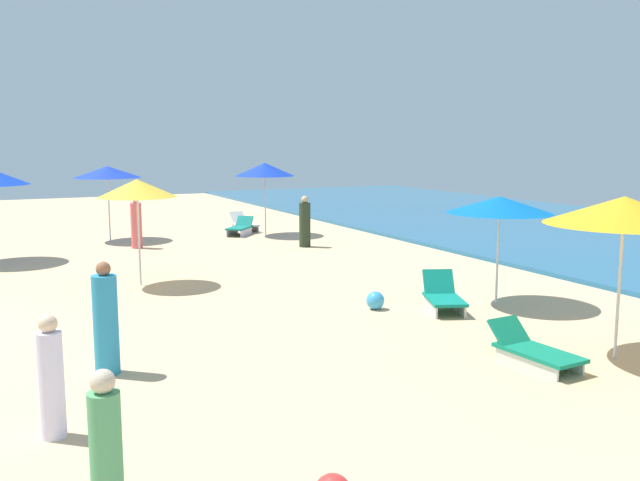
{
  "coord_description": "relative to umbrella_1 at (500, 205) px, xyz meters",
  "views": [
    {
      "loc": [
        13.76,
        2.72,
        3.47
      ],
      "look_at": [
        -1.04,
        9.91,
        1.05
      ],
      "focal_mm": 38.29,
      "sensor_mm": 36.0,
      "label": 1
    }
  ],
  "objects": [
    {
      "name": "beachgoer_1",
      "position": [
        -11.12,
        -5.38,
        -1.35
      ],
      "size": [
        0.48,
        0.48,
        1.67
      ],
      "rotation": [
        0.0,
        0.0,
        5.73
      ],
      "color": "#E95F60",
      "rests_on": "ground_plane"
    },
    {
      "name": "lounge_chair_4_0",
      "position": [
        -12.58,
        -1.35,
        -1.86
      ],
      "size": [
        1.45,
        1.36,
        0.65
      ],
      "rotation": [
        0.0,
        0.0,
        0.87
      ],
      "color": "silver",
      "rests_on": "ground_plane"
    },
    {
      "name": "lounge_chair_1_0",
      "position": [
        -0.02,
        -1.37,
        -1.84
      ],
      "size": [
        1.47,
        1.11,
        0.77
      ],
      "rotation": [
        0.0,
        0.0,
        1.18
      ],
      "color": "silver",
      "rests_on": "ground_plane"
    },
    {
      "name": "umbrella_4",
      "position": [
        -12.16,
        -0.51,
        0.28
      ],
      "size": [
        2.18,
        2.18,
        2.66
      ],
      "color": "silver",
      "rests_on": "ground_plane"
    },
    {
      "name": "lounge_chair_4_1",
      "position": [
        -13.68,
        -0.81,
        -1.87
      ],
      "size": [
        1.56,
        0.77,
        0.69
      ],
      "rotation": [
        0.0,
        0.0,
        1.7
      ],
      "color": "silver",
      "rests_on": "ground_plane"
    },
    {
      "name": "beachgoer_5",
      "position": [
        2.91,
        -9.08,
        -1.43
      ],
      "size": [
        0.34,
        0.34,
        1.49
      ],
      "rotation": [
        0.0,
        0.0,
        1.4
      ],
      "color": "white",
      "rests_on": "ground_plane"
    },
    {
      "name": "umbrella_3",
      "position": [
        3.73,
        -0.74,
        0.26
      ],
      "size": [
        2.43,
        2.43,
        2.61
      ],
      "color": "silver",
      "rests_on": "ground_plane"
    },
    {
      "name": "umbrella_1",
      "position": [
        0.0,
        0.0,
        0.0
      ],
      "size": [
        2.21,
        2.21,
        2.31
      ],
      "color": "silver",
      "rests_on": "ground_plane"
    },
    {
      "name": "beachgoer_2",
      "position": [
        -8.99,
        -0.37,
        -1.35
      ],
      "size": [
        0.52,
        0.52,
        1.68
      ],
      "rotation": [
        0.0,
        0.0,
        5.65
      ],
      "color": "#283522",
      "rests_on": "ground_plane"
    },
    {
      "name": "beachgoer_4",
      "position": [
        5.15,
        -8.8,
        -1.42
      ],
      "size": [
        0.41,
        0.41,
        1.48
      ],
      "rotation": [
        0.0,
        0.0,
        2.39
      ],
      "color": "#52A166",
      "rests_on": "ground_plane"
    },
    {
      "name": "umbrella_5",
      "position": [
        -5.27,
        -6.44,
        0.21
      ],
      "size": [
        1.85,
        1.85,
        2.56
      ],
      "color": "silver",
      "rests_on": "ground_plane"
    },
    {
      "name": "beachgoer_0",
      "position": [
        0.9,
        -8.16,
        -1.34
      ],
      "size": [
        0.51,
        0.51,
        1.71
      ],
      "rotation": [
        0.0,
        0.0,
        2.16
      ],
      "color": "#2B8FBC",
      "rests_on": "ground_plane"
    },
    {
      "name": "umbrella_2",
      "position": [
        -13.27,
        -5.89,
        0.25
      ],
      "size": [
        2.29,
        2.29,
        2.59
      ],
      "color": "silver",
      "rests_on": "ground_plane"
    },
    {
      "name": "lounge_chair_3_0",
      "position": [
        3.38,
        -2.13,
        -1.9
      ],
      "size": [
        1.56,
        0.76,
        0.61
      ],
      "rotation": [
        0.0,
        0.0,
        1.65
      ],
      "color": "silver",
      "rests_on": "ground_plane"
    },
    {
      "name": "beach_ball_1",
      "position": [
        -0.73,
        -2.55,
        -1.94
      ],
      "size": [
        0.38,
        0.38,
        0.38
      ],
      "primitive_type": "sphere",
      "color": "#389ED4",
      "rests_on": "ground_plane"
    }
  ]
}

